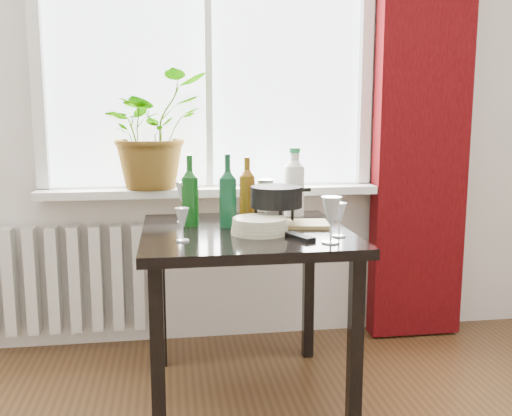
{
  "coord_description": "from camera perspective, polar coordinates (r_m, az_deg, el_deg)",
  "views": [
    {
      "loc": [
        -0.21,
        -0.76,
        1.21
      ],
      "look_at": [
        0.14,
        1.55,
        0.83
      ],
      "focal_mm": 40.0,
      "sensor_mm": 36.0,
      "label": 1
    }
  ],
  "objects": [
    {
      "name": "wine_bottle_left",
      "position": [
        2.45,
        -6.62,
        1.77
      ],
      "size": [
        0.07,
        0.07,
        0.31
      ],
      "primitive_type": null,
      "rotation": [
        0.0,
        0.0,
        -0.04
      ],
      "color": "#0C4110",
      "rests_on": "table"
    },
    {
      "name": "bottle_amber",
      "position": [
        2.58,
        -0.89,
        2.05
      ],
      "size": [
        0.08,
        0.08,
        0.29
      ],
      "primitive_type": null,
      "rotation": [
        0.0,
        0.0,
        -0.11
      ],
      "color": "brown",
      "rests_on": "table"
    },
    {
      "name": "wineglass_back_left",
      "position": [
        2.54,
        -7.17,
        0.63
      ],
      "size": [
        0.1,
        0.1,
        0.19
      ],
      "primitive_type": null,
      "rotation": [
        0.0,
        0.0,
        -0.33
      ],
      "color": "silver",
      "rests_on": "table"
    },
    {
      "name": "potted_plant",
      "position": [
        2.91,
        -10.39,
        7.65
      ],
      "size": [
        0.69,
        0.68,
        0.58
      ],
      "primitive_type": "imported",
      "rotation": [
        0.0,
        0.0,
        0.7
      ],
      "color": "#1B671D",
      "rests_on": "windowsill"
    },
    {
      "name": "curtain",
      "position": [
        3.17,
        16.36,
        10.45
      ],
      "size": [
        0.5,
        0.12,
        2.56
      ],
      "color": "#380507",
      "rests_on": "ground"
    },
    {
      "name": "window",
      "position": [
        3.01,
        -4.87,
        16.68
      ],
      "size": [
        1.72,
        0.08,
        1.62
      ],
      "color": "white",
      "rests_on": "ground"
    },
    {
      "name": "windowsill",
      "position": [
        2.94,
        -4.57,
        1.7
      ],
      "size": [
        1.72,
        0.2,
        0.04
      ],
      "color": "white",
      "rests_on": "ground"
    },
    {
      "name": "tv_remote",
      "position": [
        2.2,
        4.36,
        -2.88
      ],
      "size": [
        0.1,
        0.16,
        0.02
      ],
      "primitive_type": "cube",
      "rotation": [
        0.0,
        0.0,
        0.42
      ],
      "color": "black",
      "rests_on": "table"
    },
    {
      "name": "wineglass_front_right",
      "position": [
        2.13,
        7.51,
        -1.14
      ],
      "size": [
        0.09,
        0.09,
        0.18
      ],
      "primitive_type": null,
      "rotation": [
        0.0,
        0.0,
        -0.23
      ],
      "color": "#B1BABF",
      "rests_on": "table"
    },
    {
      "name": "fondue_pot",
      "position": [
        2.44,
        2.04,
        0.18
      ],
      "size": [
        0.28,
        0.25,
        0.17
      ],
      "primitive_type": null,
      "rotation": [
        0.0,
        0.0,
        -0.12
      ],
      "color": "black",
      "rests_on": "table"
    },
    {
      "name": "table",
      "position": [
        2.39,
        -1.06,
        -4.33
      ],
      "size": [
        0.85,
        0.85,
        0.74
      ],
      "color": "black",
      "rests_on": "ground"
    },
    {
      "name": "plate_stack",
      "position": [
        2.29,
        0.36,
        -1.8
      ],
      "size": [
        0.29,
        0.29,
        0.06
      ],
      "primitive_type": "cylinder",
      "rotation": [
        0.0,
        0.0,
        -0.28
      ],
      "color": "beige",
      "rests_on": "table"
    },
    {
      "name": "cleaning_bottle",
      "position": [
        2.69,
        3.85,
        2.73
      ],
      "size": [
        0.12,
        0.12,
        0.33
      ],
      "primitive_type": null,
      "rotation": [
        0.0,
        0.0,
        -0.35
      ],
      "color": "white",
      "rests_on": "table"
    },
    {
      "name": "cutting_board",
      "position": [
        2.46,
        4.0,
        -1.6
      ],
      "size": [
        0.3,
        0.21,
        0.01
      ],
      "primitive_type": "cube",
      "rotation": [
        0.0,
        0.0,
        -0.14
      ],
      "color": "#9B8446",
      "rests_on": "table"
    },
    {
      "name": "wine_bottle_right",
      "position": [
        2.41,
        -2.84,
        1.78
      ],
      "size": [
        0.1,
        0.1,
        0.31
      ],
      "primitive_type": null,
      "rotation": [
        0.0,
        0.0,
        0.42
      ],
      "color": "#0B3C1F",
      "rests_on": "table"
    },
    {
      "name": "wineglass_far_right",
      "position": [
        2.25,
        8.33,
        -1.13
      ],
      "size": [
        0.07,
        0.07,
        0.14
      ],
      "primitive_type": null,
      "rotation": [
        0.0,
        0.0,
        0.13
      ],
      "color": "silver",
      "rests_on": "table"
    },
    {
      "name": "wineglass_back_center",
      "position": [
        2.61,
        0.96,
        0.95
      ],
      "size": [
        0.09,
        0.09,
        0.19
      ],
      "primitive_type": null,
      "rotation": [
        0.0,
        0.0,
        -0.13
      ],
      "color": "silver",
      "rests_on": "table"
    },
    {
      "name": "radiator",
      "position": [
        3.1,
        -18.57,
        -6.77
      ],
      "size": [
        0.8,
        0.1,
        0.55
      ],
      "color": "silver",
      "rests_on": "ground"
    },
    {
      "name": "wineglass_front_left",
      "position": [
        2.16,
        -7.39,
        -1.63
      ],
      "size": [
        0.06,
        0.06,
        0.13
      ],
      "primitive_type": null,
      "rotation": [
        0.0,
        0.0,
        -0.04
      ],
      "color": "#B5BEC3",
      "rests_on": "table"
    }
  ]
}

